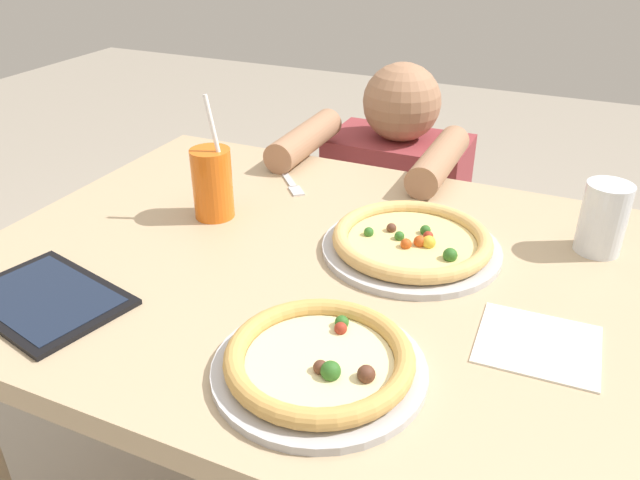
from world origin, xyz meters
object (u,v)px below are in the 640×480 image
drink_cup_colored (212,183)px  tablet (45,299)px  pizza_near (320,362)px  fork (288,178)px  pizza_far (412,242)px  water_cup_clear (604,218)px  diner_seated (392,243)px

drink_cup_colored → tablet: drink_cup_colored is taller
pizza_near → fork: pizza_near is taller
pizza_far → fork: pizza_far is taller
water_cup_clear → diner_seated: bearing=138.8°
drink_cup_colored → tablet: 0.36m
pizza_near → tablet: (-0.44, -0.02, -0.01)m
water_cup_clear → tablet: 0.90m
pizza_near → tablet: size_ratio=1.01×
diner_seated → pizza_far: bearing=-70.1°
water_cup_clear → pizza_near: bearing=-122.2°
pizza_near → tablet: bearing=-177.1°
pizza_near → drink_cup_colored: (-0.37, 0.33, 0.05)m
pizza_near → fork: (-0.32, 0.54, -0.02)m
pizza_far → fork: (-0.33, 0.19, -0.02)m
pizza_far → diner_seated: 0.69m
pizza_near → water_cup_clear: bearing=57.8°
pizza_far → diner_seated: bearing=109.9°
drink_cup_colored → diner_seated: 0.72m
water_cup_clear → tablet: (-0.75, -0.51, -0.06)m
drink_cup_colored → water_cup_clear: bearing=13.0°
pizza_far → water_cup_clear: size_ratio=2.47×
pizza_far → diner_seated: (-0.21, 0.57, -0.33)m
pizza_far → drink_cup_colored: size_ratio=1.30×
pizza_near → water_cup_clear: water_cup_clear is taller
fork → diner_seated: bearing=71.2°
water_cup_clear → drink_cup_colored: bearing=-167.0°
fork → drink_cup_colored: bearing=-102.7°
water_cup_clear → diner_seated: diner_seated is taller
pizza_far → drink_cup_colored: drink_cup_colored is taller
pizza_near → fork: size_ratio=1.69×
water_cup_clear → diner_seated: size_ratio=0.13×
pizza_near → fork: bearing=120.5°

